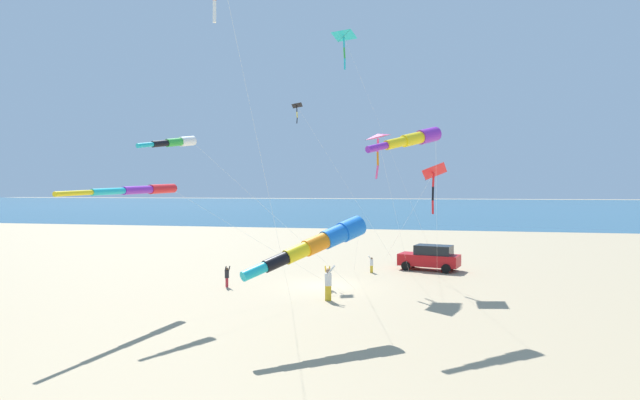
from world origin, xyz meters
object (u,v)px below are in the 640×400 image
object	(u,v)px
kite_delta_red_high_left	(378,137)
kite_delta_small_distant	(433,172)
person_child_grey_jacket	(227,275)
kite_delta_purple_drifting	(344,36)
cooler_box	(418,263)
person_adult_flyer	(328,281)
kite_windsock_teal_far_right	(140,190)
kite_windsock_orange_high_right	(175,142)
parked_car	(430,257)
person_bystander_far	(328,276)
person_child_green_jacket	(371,263)
kite_windsock_yellow_midlevel	(414,139)
kite_windsock_long_streamer_right	(322,242)
kite_delta_rainbow_low_near	(297,107)

from	to	relation	value
kite_delta_red_high_left	kite_delta_small_distant	bearing A→B (deg)	-82.72
person_child_grey_jacket	kite_delta_purple_drifting	distance (m)	19.73
cooler_box	kite_delta_small_distant	distance (m)	10.94
person_adult_flyer	kite_windsock_teal_far_right	size ratio (longest dim) A/B	0.17
kite_windsock_teal_far_right	kite_delta_small_distant	bearing A→B (deg)	-53.90
person_adult_flyer	kite_windsock_orange_high_right	size ratio (longest dim) A/B	0.21
kite_delta_small_distant	kite_windsock_teal_far_right	size ratio (longest dim) A/B	1.03
person_child_grey_jacket	parked_car	bearing A→B (deg)	-52.36
person_adult_flyer	person_bystander_far	distance (m)	3.09
person_child_green_jacket	kite_delta_purple_drifting	distance (m)	16.96
cooler_box	kite_windsock_teal_far_right	bearing A→B (deg)	145.70
person_child_green_jacket	kite_windsock_orange_high_right	size ratio (longest dim) A/B	0.13
person_child_grey_jacket	kite_windsock_orange_high_right	world-z (taller)	kite_windsock_orange_high_right
kite_delta_purple_drifting	kite_delta_red_high_left	bearing A→B (deg)	-153.19
kite_delta_small_distant	kite_windsock_orange_high_right	distance (m)	15.33
person_child_grey_jacket	kite_delta_small_distant	size ratio (longest dim) A/B	0.11
person_bystander_far	kite_windsock_teal_far_right	xyz separation A→B (m)	(-7.58, 7.65, 5.12)
parked_car	kite_delta_purple_drifting	bearing A→B (deg)	92.86
kite_windsock_yellow_midlevel	kite_windsock_long_streamer_right	xyz separation A→B (m)	(-3.86, 3.53, -4.46)
kite_delta_red_high_left	kite_delta_purple_drifting	bearing A→B (deg)	26.81
parked_car	kite_windsock_teal_far_right	size ratio (longest dim) A/B	0.40
cooler_box	kite_delta_red_high_left	xyz separation A→B (m)	(-8.95, 2.25, 8.92)
cooler_box	kite_delta_red_high_left	world-z (taller)	kite_delta_red_high_left
person_adult_flyer	kite_windsock_yellow_midlevel	size ratio (longest dim) A/B	0.13
kite_windsock_yellow_midlevel	person_adult_flyer	bearing A→B (deg)	61.04
kite_delta_red_high_left	kite_windsock_yellow_midlevel	bearing A→B (deg)	-162.07
person_child_green_jacket	person_child_grey_jacket	size ratio (longest dim) A/B	0.92
person_bystander_far	kite_delta_purple_drifting	xyz separation A→B (m)	(8.31, 0.46, 16.59)
kite_windsock_yellow_midlevel	kite_windsock_orange_high_right	size ratio (longest dim) A/B	1.60
kite_delta_small_distant	kite_delta_rainbow_low_near	size ratio (longest dim) A/B	0.97
kite_delta_small_distant	kite_delta_rainbow_low_near	bearing A→B (deg)	69.03
person_child_grey_jacket	kite_delta_purple_drifting	bearing A→B (deg)	-32.19
kite_delta_red_high_left	kite_windsock_long_streamer_right	bearing A→B (deg)	174.46
person_child_grey_jacket	kite_windsock_yellow_midlevel	size ratio (longest dim) A/B	0.09
person_adult_flyer	person_bystander_far	bearing A→B (deg)	11.98
kite_delta_red_high_left	kite_windsock_long_streamer_right	world-z (taller)	kite_delta_red_high_left
cooler_box	kite_windsock_long_streamer_right	world-z (taller)	kite_windsock_long_streamer_right
parked_car	person_adult_flyer	bearing A→B (deg)	155.56
person_child_green_jacket	kite_delta_small_distant	bearing A→B (deg)	-134.57
person_child_green_jacket	person_bystander_far	size ratio (longest dim) A/B	0.84
person_child_grey_jacket	person_bystander_far	xyz separation A→B (m)	(0.66, -6.10, 0.06)
person_child_green_jacket	kite_windsock_yellow_midlevel	bearing A→B (deg)	-164.65
cooler_box	person_bystander_far	world-z (taller)	person_bystander_far
person_child_grey_jacket	kite_delta_rainbow_low_near	distance (m)	13.28
person_adult_flyer	kite_windsock_orange_high_right	xyz separation A→B (m)	(-3.47, 7.01, 7.22)
cooler_box	kite_delta_rainbow_low_near	distance (m)	15.19
person_adult_flyer	kite_delta_red_high_left	bearing A→B (deg)	-22.71
kite_windsock_orange_high_right	person_adult_flyer	bearing A→B (deg)	-63.68
person_bystander_far	kite_windsock_long_streamer_right	bearing A→B (deg)	-170.13
cooler_box	person_bystander_far	size ratio (longest dim) A/B	0.43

